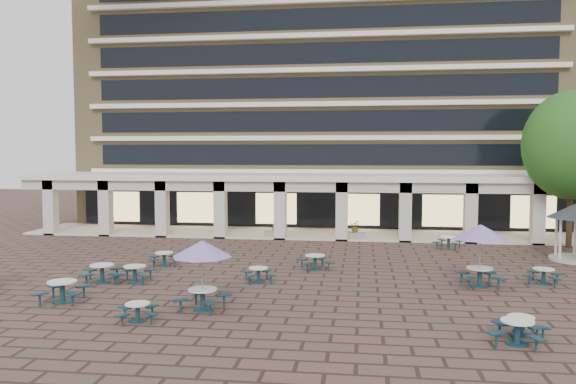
% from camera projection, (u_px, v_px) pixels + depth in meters
% --- Properties ---
extents(ground, '(120.00, 120.00, 0.00)m').
position_uv_depth(ground, '(287.00, 280.00, 26.17)').
color(ground, brown).
rests_on(ground, ground).
extents(apartment_building, '(40.00, 15.50, 25.20)m').
position_uv_depth(apartment_building, '(324.00, 79.00, 50.47)').
color(apartment_building, '#9E8659').
rests_on(apartment_building, ground).
extents(retail_arcade, '(42.00, 6.60, 4.40)m').
position_uv_depth(retail_arcade, '(314.00, 194.00, 40.59)').
color(retail_arcade, white).
rests_on(retail_arcade, ground).
extents(picnic_table_0, '(2.22, 2.22, 0.83)m').
position_uv_depth(picnic_table_0, '(102.00, 272.00, 25.78)').
color(picnic_table_0, '#153941').
rests_on(picnic_table_0, ground).
extents(picnic_table_1, '(2.10, 2.10, 0.86)m').
position_uv_depth(picnic_table_1, '(62.00, 290.00, 22.32)').
color(picnic_table_1, '#153941').
rests_on(picnic_table_1, ground).
extents(picnic_table_2, '(2.02, 2.02, 0.76)m').
position_uv_depth(picnic_table_2, '(517.00, 330.00, 17.41)').
color(picnic_table_2, '#153941').
rests_on(picnic_table_2, ground).
extents(picnic_table_3, '(1.74, 1.74, 0.64)m').
position_uv_depth(picnic_table_3, '(521.00, 324.00, 18.23)').
color(picnic_table_3, '#153941').
rests_on(picnic_table_3, ground).
extents(picnic_table_5, '(1.76, 1.76, 0.66)m').
position_uv_depth(picnic_table_5, '(138.00, 310.00, 19.78)').
color(picnic_table_5, '#153941').
rests_on(picnic_table_5, ground).
extents(picnic_table_6, '(2.29, 2.29, 2.64)m').
position_uv_depth(picnic_table_6, '(202.00, 251.00, 21.07)').
color(picnic_table_6, '#153941').
rests_on(picnic_table_6, ground).
extents(picnic_table_7, '(1.93, 1.93, 0.71)m').
position_uv_depth(picnic_table_7, '(544.00, 275.00, 25.47)').
color(picnic_table_7, '#153941').
rests_on(picnic_table_7, ground).
extents(picnic_table_8, '(1.80, 1.80, 0.77)m').
position_uv_depth(picnic_table_8, '(135.00, 272.00, 25.79)').
color(picnic_table_8, '#153941').
rests_on(picnic_table_8, ground).
extents(picnic_table_9, '(1.83, 1.83, 0.68)m').
position_uv_depth(picnic_table_9, '(258.00, 273.00, 25.82)').
color(picnic_table_9, '#153941').
rests_on(picnic_table_9, ground).
extents(picnic_table_10, '(2.04, 2.04, 0.76)m').
position_uv_depth(picnic_table_10, '(315.00, 261.00, 28.59)').
color(picnic_table_10, '#153941').
rests_on(picnic_table_10, ground).
extents(picnic_table_11, '(2.40, 2.40, 2.77)m').
position_uv_depth(picnic_table_11, '(481.00, 234.00, 24.79)').
color(picnic_table_11, '#153941').
rests_on(picnic_table_11, ground).
extents(picnic_table_12, '(1.94, 1.94, 0.72)m').
position_uv_depth(picnic_table_12, '(164.00, 258.00, 29.52)').
color(picnic_table_12, '#153941').
rests_on(picnic_table_12, ground).
extents(picnic_table_13, '(2.07, 2.07, 0.76)m').
position_uv_depth(picnic_table_13, '(448.00, 241.00, 34.79)').
color(picnic_table_13, '#153941').
rests_on(picnic_table_13, ground).
extents(tree_east_c, '(5.90, 5.90, 9.83)m').
position_uv_depth(tree_east_c, '(572.00, 145.00, 34.72)').
color(tree_east_c, '#47301C').
rests_on(tree_east_c, ground).
extents(planter_left, '(1.50, 0.68, 1.16)m').
position_uv_depth(planter_left, '(275.00, 232.00, 39.23)').
color(planter_left, gray).
rests_on(planter_left, ground).
extents(planter_right, '(1.50, 0.86, 1.35)m').
position_uv_depth(planter_right, '(355.00, 231.00, 38.49)').
color(planter_right, gray).
rests_on(planter_right, ground).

